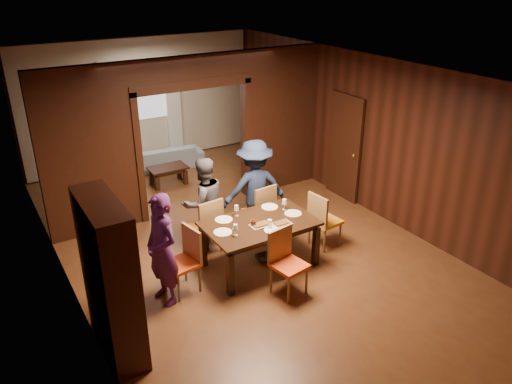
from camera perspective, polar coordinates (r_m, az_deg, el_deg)
floor at (r=8.61m, az=-2.07°, el=-5.59°), size 9.00×9.00×0.00m
ceiling at (r=7.58m, az=-2.41°, el=13.73°), size 5.50×9.00×0.02m
room_walls at (r=9.56m, az=-7.81°, el=7.22°), size 5.52×9.01×2.90m
person_purple at (r=6.89m, az=-10.67°, el=-6.55°), size 0.50×0.66×1.62m
person_grey at (r=8.17m, az=-6.01°, el=-1.27°), size 0.78×0.62×1.56m
person_navy at (r=8.51m, az=-0.14°, el=0.49°), size 1.20×0.84×1.70m
sofa at (r=11.76m, az=-10.49°, el=3.94°), size 1.82×0.86×0.51m
serving_bowl at (r=7.69m, az=0.97°, el=-2.73°), size 0.28×0.28×0.07m
dining_table at (r=7.76m, az=0.41°, el=-5.96°), size 1.68×1.04×0.76m
coffee_table at (r=10.85m, az=-9.99°, el=1.86°), size 0.80×0.50×0.40m
chair_left at (r=7.20m, az=-8.56°, el=-7.92°), size 0.51×0.51×0.97m
chair_right at (r=8.33m, az=7.96°, el=-3.10°), size 0.48×0.48×0.97m
chair_far_l at (r=8.14m, az=-5.82°, el=-3.70°), size 0.48×0.48×0.97m
chair_far_r at (r=8.58m, az=0.28°, el=-2.00°), size 0.48×0.48×0.97m
chair_near at (r=7.11m, az=3.82°, el=-8.17°), size 0.51×0.51×0.97m
hutch at (r=6.11m, az=-16.31°, el=-9.51°), size 0.40×1.20×2.00m
door_right at (r=9.98m, az=10.07°, el=5.05°), size 0.06×0.90×2.10m
window_far at (r=11.82m, az=-13.03°, el=11.15°), size 1.20×0.03×1.30m
curtain_left at (r=11.69m, az=-16.25°, el=8.37°), size 0.35×0.06×2.40m
curtain_right at (r=12.14m, az=-9.39°, el=9.60°), size 0.35×0.06×2.40m
plate_left at (r=7.31m, az=-3.83°, el=-4.61°), size 0.27×0.27×0.01m
plate_far_l at (r=7.65m, az=-3.71°, el=-3.17°), size 0.27×0.27×0.01m
plate_far_r at (r=8.03m, az=1.58°, el=-1.71°), size 0.27×0.27×0.01m
plate_right at (r=7.85m, az=4.26°, el=-2.46°), size 0.27×0.27×0.01m
plate_near at (r=7.35m, az=1.98°, el=-4.38°), size 0.27×0.27×0.01m
platter_a at (r=7.46m, az=0.46°, el=-3.78°), size 0.30×0.20×0.04m
platter_b at (r=7.52m, az=2.94°, el=-3.60°), size 0.30×0.20×0.04m
wineglass_left at (r=7.18m, az=-2.38°, el=-4.36°), size 0.08×0.08×0.18m
wineglass_far at (r=7.73m, az=-2.26°, el=-2.14°), size 0.08×0.08×0.18m
wineglass_right at (r=7.93m, az=3.26°, el=-1.43°), size 0.08×0.08×0.18m
tumbler at (r=7.38m, az=1.57°, el=-3.68°), size 0.07×0.07×0.14m
condiment_jar at (r=7.45m, az=-0.28°, el=-3.53°), size 0.08×0.08×0.11m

